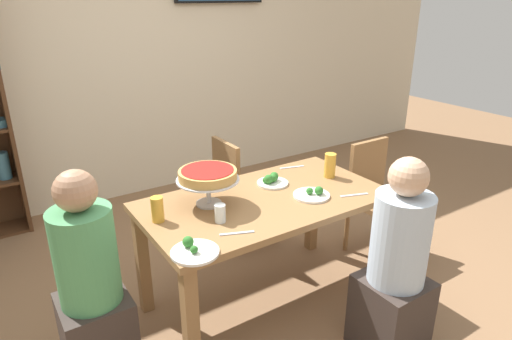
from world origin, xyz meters
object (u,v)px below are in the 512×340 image
diner_head_west (92,293)px  chair_head_east (376,193)px  chair_far_right (239,187)px  salad_plate_far_diner (272,181)px  beer_glass_amber_tall (330,165)px  beer_glass_amber_short (157,209)px  cutlery_fork_near (237,233)px  diner_near_right (395,273)px  cutlery_fork_far (354,195)px  salad_plate_near_diner (313,194)px  dining_table (265,214)px  water_glass_clear_near (220,213)px  deep_dish_pizza_stand (208,176)px  salad_plate_spare (194,250)px  cutlery_knife_near (292,167)px

diner_head_west → chair_head_east: diner_head_west is taller
chair_far_right → salad_plate_far_diner: (-0.10, -0.58, 0.28)m
chair_head_east → beer_glass_amber_tall: bearing=1.9°
salad_plate_far_diner → beer_glass_amber_short: size_ratio=1.44×
chair_head_east → cutlery_fork_near: size_ratio=4.83×
diner_near_right → cutlery_fork_far: size_ratio=6.39×
salad_plate_near_diner → chair_far_right: bearing=90.1°
dining_table → cutlery_fork_far: cutlery_fork_far is taller
water_glass_clear_near → cutlery_fork_near: bearing=-87.0°
deep_dish_pizza_stand → salad_plate_near_diner: (0.58, -0.25, -0.16)m
salad_plate_far_diner → dining_table: bearing=-135.5°
diner_near_right → water_glass_clear_near: size_ratio=11.34×
diner_head_west → chair_head_east: (2.11, 0.06, -0.01)m
chair_far_right → diner_head_west: bearing=-60.6°
salad_plate_spare → cutlery_knife_near: 1.25m
water_glass_clear_near → cutlery_fork_far: size_ratio=0.56×
salad_plate_far_diner → beer_glass_amber_short: (-0.80, -0.07, 0.05)m
diner_near_right → chair_head_east: bearing=-42.1°
cutlery_fork_near → diner_near_right: bearing=-10.5°
salad_plate_near_diner → water_glass_clear_near: water_glass_clear_near is taller
chair_head_east → salad_plate_spare: chair_head_east is taller
chair_far_right → deep_dish_pizza_stand: deep_dish_pizza_stand is taller
chair_head_east → salad_plate_spare: bearing=12.5°
chair_far_right → cutlery_fork_near: chair_far_right is taller
dining_table → deep_dish_pizza_stand: (-0.32, 0.11, 0.28)m
salad_plate_far_diner → water_glass_clear_near: 0.59m
dining_table → diner_near_right: (0.35, -0.72, -0.15)m
salad_plate_near_diner → cutlery_fork_far: salad_plate_near_diner is taller
dining_table → salad_plate_near_diner: size_ratio=6.61×
deep_dish_pizza_stand → water_glass_clear_near: deep_dish_pizza_stand is taller
chair_head_east → chair_far_right: size_ratio=1.00×
salad_plate_far_diner → cutlery_fork_near: bearing=-140.6°
salad_plate_near_diner → salad_plate_far_diner: bearing=109.3°
deep_dish_pizza_stand → beer_glass_amber_tall: deep_dish_pizza_stand is taller
diner_head_west → deep_dish_pizza_stand: size_ratio=3.16×
diner_head_west → diner_near_right: (1.41, -0.72, 0.00)m
diner_head_west → cutlery_knife_near: 1.55m
chair_far_right → cutlery_fork_near: bearing=-31.5°
salad_plate_far_diner → salad_plate_spare: (-0.78, -0.47, -0.01)m
water_glass_clear_near → cutlery_knife_near: water_glass_clear_near is taller
diner_near_right → chair_head_east: diner_near_right is taller
chair_head_east → deep_dish_pizza_stand: size_ratio=2.39×
chair_head_east → cutlery_fork_near: (-1.42, -0.33, 0.26)m
cutlery_knife_near → chair_head_east: bearing=173.4°
beer_glass_amber_tall → water_glass_clear_near: beer_glass_amber_tall is taller
cutlery_knife_near → diner_near_right: bearing=100.9°
cutlery_fork_near → salad_plate_spare: bearing=-148.6°
diner_head_west → cutlery_knife_near: bearing=12.0°
water_glass_clear_near → diner_near_right: bearing=-40.3°
diner_near_right → cutlery_fork_near: 0.88m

